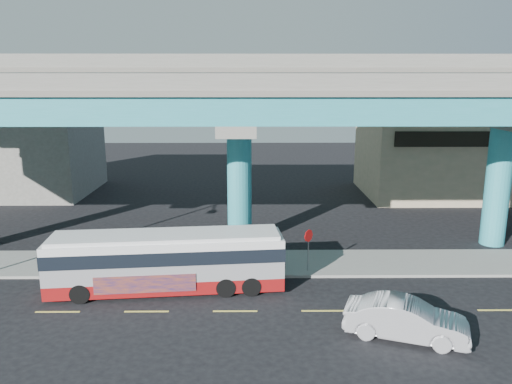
{
  "coord_description": "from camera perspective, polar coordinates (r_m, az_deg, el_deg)",
  "views": [
    {
      "loc": [
        0.76,
        -21.04,
        10.27
      ],
      "look_at": [
        0.98,
        4.0,
        4.54
      ],
      "focal_mm": 35.0,
      "sensor_mm": 36.0,
      "label": 1
    }
  ],
  "objects": [
    {
      "name": "transit_bus",
      "position": [
        25.02,
        -10.13,
        -7.6
      ],
      "size": [
        11.58,
        3.53,
        2.93
      ],
      "rotation": [
        0.0,
        0.0,
        0.1
      ],
      "color": "maroon",
      "rests_on": "ground"
    },
    {
      "name": "building_beige",
      "position": [
        47.75,
        20.72,
        3.9
      ],
      "size": [
        14.0,
        10.23,
        7.0
      ],
      "color": "#C3AA8B",
      "rests_on": "ground"
    },
    {
      "name": "ground",
      "position": [
        23.42,
        -2.37,
        -13.14
      ],
      "size": [
        120.0,
        120.0,
        0.0
      ],
      "primitive_type": "plane",
      "color": "black",
      "rests_on": "ground"
    },
    {
      "name": "sedan",
      "position": [
        21.55,
        16.76,
        -13.77
      ],
      "size": [
        4.79,
        5.94,
        1.6
      ],
      "primitive_type": "imported",
      "rotation": [
        0.0,
        0.0,
        1.23
      ],
      "color": "#A8A8AD",
      "rests_on": "ground"
    },
    {
      "name": "sidewalk",
      "position": [
        28.44,
        -2.02,
        -8.13
      ],
      "size": [
        70.0,
        4.0,
        0.15
      ],
      "primitive_type": "cube",
      "color": "gray",
      "rests_on": "ground"
    },
    {
      "name": "viaduct",
      "position": [
        30.18,
        -1.97,
        10.73
      ],
      "size": [
        52.0,
        12.4,
        11.7
      ],
      "color": "teal",
      "rests_on": "ground"
    },
    {
      "name": "stop_sign",
      "position": [
        26.77,
        6.02,
        -5.64
      ],
      "size": [
        0.5,
        0.52,
        2.31
      ],
      "rotation": [
        0.0,
        0.0,
        0.41
      ],
      "color": "gray",
      "rests_on": "sidewalk"
    },
    {
      "name": "building_concrete",
      "position": [
        49.93,
        -25.16,
        5.03
      ],
      "size": [
        12.0,
        10.0,
        9.0
      ],
      "primitive_type": "cube",
      "color": "gray",
      "rests_on": "ground"
    },
    {
      "name": "lane_markings",
      "position": [
        23.15,
        -2.39,
        -13.45
      ],
      "size": [
        58.0,
        0.12,
        0.01
      ],
      "color": "#D8C64C",
      "rests_on": "ground"
    }
  ]
}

